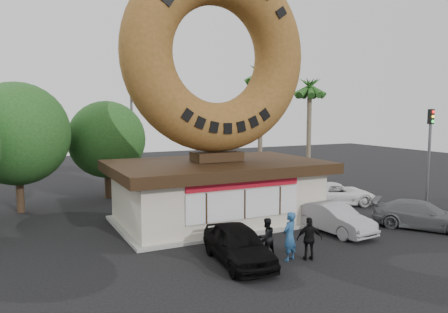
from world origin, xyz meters
name	(u,v)px	position (x,y,z in m)	size (l,w,h in m)	color
ground	(278,254)	(0.00, 0.00, 0.00)	(90.00, 90.00, 0.00)	black
donut_shop	(217,189)	(0.00, 5.98, 1.77)	(11.20, 7.20, 3.80)	beige
giant_donut	(217,55)	(0.00, 6.00, 8.90)	(10.19, 10.19, 2.60)	brown
tree_west	(17,134)	(-9.50, 13.00, 4.64)	(6.00, 6.00, 7.65)	#473321
tree_mid	(107,140)	(-4.00, 15.00, 4.02)	(5.20, 5.20, 6.63)	#473321
palm_near	(261,78)	(7.50, 14.00, 8.41)	(2.60, 2.60, 9.75)	#726651
palm_far	(310,91)	(11.00, 12.50, 7.48)	(2.60, 2.60, 8.75)	#726651
street_lamp	(134,131)	(-1.86, 16.00, 4.48)	(2.11, 0.20, 8.00)	#59595E
traffic_signal	(430,144)	(14.00, 3.99, 3.87)	(0.30, 0.38, 6.07)	#59595E
person_left	(290,236)	(-0.02, -0.85, 0.99)	(0.72, 0.48, 1.99)	navy
person_center	(266,237)	(-0.56, 0.02, 0.80)	(0.78, 0.61, 1.60)	black
person_right	(309,239)	(0.73, -1.17, 0.88)	(1.03, 0.43, 1.75)	black
car_black	(238,244)	(-2.00, -0.22, 0.76)	(1.80, 4.49, 1.53)	black
car_silver	(334,218)	(4.27, 1.49, 0.72)	(1.52, 4.37, 1.44)	#939397
car_grey	(422,215)	(8.78, 0.10, 0.70)	(1.95, 4.81, 1.39)	slate
car_white	(336,194)	(8.61, 6.43, 0.70)	(2.33, 5.05, 1.40)	white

